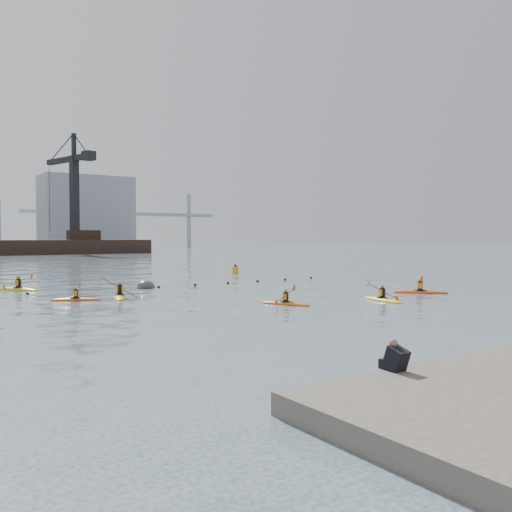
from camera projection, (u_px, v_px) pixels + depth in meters
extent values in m
plane|color=#33424B|center=(376.00, 333.00, 20.88)|extent=(400.00, 400.00, 0.00)
cube|color=black|center=(396.00, 359.00, 12.96)|extent=(0.38, 0.60, 0.67)
cube|color=black|center=(389.00, 364.00, 13.15)|extent=(0.34, 0.40, 0.24)
sphere|color=#8C6651|center=(393.00, 343.00, 13.03)|extent=(0.21, 0.21, 0.21)
sphere|color=black|center=(27.00, 294.00, 35.07)|extent=(0.24, 0.24, 0.24)
sphere|color=black|center=(75.00, 291.00, 36.66)|extent=(0.24, 0.24, 0.24)
sphere|color=black|center=(119.00, 289.00, 38.22)|extent=(0.24, 0.24, 0.24)
sphere|color=black|center=(159.00, 287.00, 39.81)|extent=(0.24, 0.24, 0.24)
sphere|color=black|center=(195.00, 285.00, 41.48)|extent=(0.24, 0.24, 0.24)
sphere|color=black|center=(228.00, 283.00, 43.25)|extent=(0.24, 0.24, 0.24)
sphere|color=black|center=(258.00, 281.00, 45.08)|extent=(0.24, 0.24, 0.24)
sphere|color=black|center=(285.00, 280.00, 46.90)|extent=(0.24, 0.24, 0.24)
sphere|color=black|center=(311.00, 278.00, 48.67)|extent=(0.24, 0.24, 0.24)
cube|color=black|center=(84.00, 235.00, 123.82)|extent=(7.00, 3.00, 2.20)
cube|color=black|center=(74.00, 198.00, 122.40)|extent=(1.96, 1.96, 19.00)
cube|color=black|center=(68.00, 159.00, 123.74)|extent=(5.56, 16.73, 1.20)
cube|color=black|center=(89.00, 156.00, 118.22)|extent=(2.80, 3.08, 2.00)
cube|color=black|center=(74.00, 145.00, 121.98)|extent=(0.98, 0.98, 5.00)
cube|color=gray|center=(87.00, 213.00, 163.90)|extent=(26.00, 14.00, 22.00)
cube|color=gray|center=(126.00, 214.00, 191.65)|extent=(70.00, 2.00, 1.20)
cylinder|color=gray|center=(53.00, 218.00, 177.59)|extent=(1.60, 1.60, 20.00)
cylinder|color=gray|center=(189.00, 221.00, 205.86)|extent=(1.60, 1.60, 20.00)
ellipsoid|color=#D65E14|center=(286.00, 304.00, 29.73)|extent=(1.74, 3.06, 0.31)
cylinder|color=black|center=(286.00, 302.00, 29.72)|extent=(0.75, 0.75, 0.06)
cylinder|color=black|center=(286.00, 297.00, 29.71)|extent=(0.29, 0.29, 0.50)
cube|color=orange|center=(286.00, 296.00, 29.71)|extent=(0.40, 0.33, 0.32)
sphere|color=#8C6651|center=(286.00, 291.00, 29.70)|extent=(0.20, 0.20, 0.20)
cylinder|color=black|center=(286.00, 295.00, 29.71)|extent=(1.86, 0.80, 0.70)
cube|color=#D85914|center=(277.00, 303.00, 28.90)|extent=(0.19, 0.18, 0.32)
cube|color=#D85914|center=(294.00, 288.00, 30.52)|extent=(0.19, 0.18, 0.32)
ellipsoid|color=yellow|center=(382.00, 300.00, 31.45)|extent=(1.21, 3.43, 0.34)
cylinder|color=black|center=(382.00, 298.00, 31.44)|extent=(0.72, 0.72, 0.06)
cylinder|color=black|center=(382.00, 293.00, 31.43)|extent=(0.32, 0.32, 0.55)
cube|color=orange|center=(382.00, 292.00, 31.43)|extent=(0.41, 0.29, 0.36)
sphere|color=#8C6651|center=(382.00, 286.00, 31.42)|extent=(0.22, 0.22, 0.22)
cylinder|color=black|center=(382.00, 291.00, 31.43)|extent=(2.09, 0.38, 1.03)
cube|color=#D85914|center=(367.00, 284.00, 30.96)|extent=(0.22, 0.18, 0.35)
cube|color=#D85914|center=(397.00, 298.00, 31.90)|extent=(0.22, 0.18, 0.35)
ellipsoid|color=#BF4A12|center=(76.00, 300.00, 31.60)|extent=(2.85, 1.97, 0.29)
cylinder|color=black|center=(76.00, 298.00, 31.60)|extent=(0.75, 0.75, 0.06)
cylinder|color=black|center=(76.00, 294.00, 31.59)|extent=(0.28, 0.28, 0.48)
cube|color=orange|center=(76.00, 293.00, 31.59)|extent=(0.34, 0.39, 0.31)
sphere|color=#8C6651|center=(76.00, 288.00, 31.58)|extent=(0.19, 0.19, 0.19)
cylinder|color=black|center=(76.00, 292.00, 31.59)|extent=(0.98, 1.69, 0.70)
cube|color=#D85914|center=(72.00, 299.00, 30.66)|extent=(0.18, 0.19, 0.31)
cube|color=#D85914|center=(80.00, 285.00, 32.51)|extent=(0.18, 0.19, 0.31)
ellipsoid|color=yellow|center=(120.00, 297.00, 32.99)|extent=(1.99, 3.61, 0.36)
cylinder|color=black|center=(120.00, 295.00, 32.99)|extent=(0.87, 0.87, 0.07)
cylinder|color=black|center=(120.00, 290.00, 32.97)|extent=(0.34, 0.34, 0.58)
cube|color=orange|center=(120.00, 289.00, 32.97)|extent=(0.47, 0.38, 0.38)
sphere|color=#8C6651|center=(120.00, 283.00, 32.96)|extent=(0.24, 0.24, 0.24)
cylinder|color=black|center=(120.00, 288.00, 32.97)|extent=(2.01, 0.82, 1.30)
cube|color=#D85914|center=(100.00, 279.00, 32.69)|extent=(0.28, 0.24, 0.36)
cube|color=#D85914|center=(139.00, 297.00, 33.25)|extent=(0.28, 0.24, 0.36)
ellipsoid|color=#D04D13|center=(420.00, 292.00, 35.80)|extent=(2.97, 3.08, 0.36)
cylinder|color=black|center=(420.00, 290.00, 35.79)|extent=(0.94, 0.94, 0.07)
cylinder|color=black|center=(420.00, 286.00, 35.78)|extent=(0.33, 0.33, 0.58)
cube|color=orange|center=(420.00, 285.00, 35.78)|extent=(0.46, 0.45, 0.38)
sphere|color=#8C6651|center=(420.00, 280.00, 35.77)|extent=(0.23, 0.23, 0.23)
cylinder|color=black|center=(420.00, 284.00, 35.78)|extent=(1.68, 1.59, 0.98)
cube|color=#D85914|center=(419.00, 289.00, 36.90)|extent=(0.25, 0.25, 0.37)
cube|color=#D85914|center=(422.00, 279.00, 34.66)|extent=(0.25, 0.25, 0.37)
ellipsoid|color=yellow|center=(18.00, 290.00, 37.73)|extent=(2.41, 3.49, 0.36)
cylinder|color=black|center=(18.00, 288.00, 37.72)|extent=(0.92, 0.92, 0.07)
cylinder|color=black|center=(18.00, 283.00, 37.71)|extent=(0.34, 0.34, 0.59)
cube|color=orange|center=(18.00, 283.00, 37.71)|extent=(0.47, 0.42, 0.38)
sphere|color=#8C6651|center=(18.00, 277.00, 37.70)|extent=(0.24, 0.24, 0.24)
cylinder|color=black|center=(18.00, 281.00, 37.71)|extent=(2.11, 1.23, 0.66)
cube|color=#D85914|center=(4.00, 287.00, 36.69)|extent=(0.21, 0.21, 0.38)
cube|color=#D85914|center=(32.00, 276.00, 38.73)|extent=(0.21, 0.21, 0.38)
ellipsoid|color=#3C3E41|center=(146.00, 288.00, 39.81)|extent=(2.44, 2.68, 1.53)
cylinder|color=#B99612|center=(235.00, 271.00, 54.76)|extent=(0.65, 0.65, 0.84)
cone|color=black|center=(235.00, 265.00, 54.74)|extent=(0.41, 0.41, 0.33)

